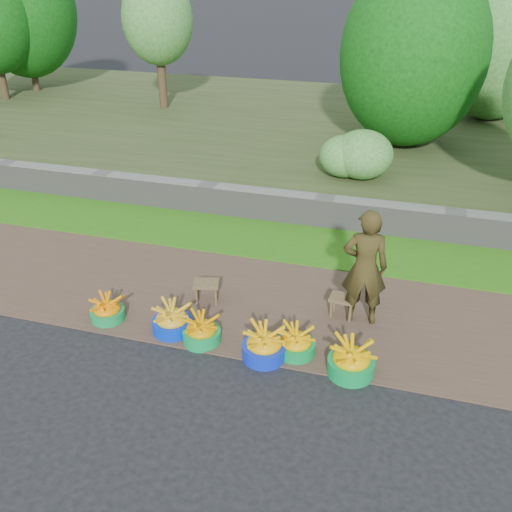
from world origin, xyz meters
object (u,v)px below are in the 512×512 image
(stool_left, at_px, (206,286))
(basin_e, at_px, (296,343))
(basin_a, at_px, (107,310))
(basin_b, at_px, (172,321))
(basin_d, at_px, (264,345))
(vendor_woman, at_px, (365,268))
(basin_c, at_px, (202,331))
(basin_f, at_px, (351,361))
(stool_right, at_px, (343,301))

(stool_left, bearing_deg, basin_e, -28.26)
(basin_a, height_order, basin_b, basin_b)
(basin_d, bearing_deg, vendor_woman, 47.25)
(basin_b, xyz_separation_m, basin_c, (0.44, -0.09, -0.01))
(basin_f, height_order, vendor_woman, vendor_woman)
(basin_f, relative_size, stool_left, 1.35)
(basin_f, relative_size, vendor_woman, 0.34)
(basin_f, distance_m, stool_left, 2.38)
(basin_e, bearing_deg, basin_d, -153.54)
(basin_d, distance_m, basin_f, 1.06)
(basin_e, distance_m, stool_left, 1.67)
(basin_c, bearing_deg, basin_a, 175.92)
(basin_d, height_order, basin_f, basin_f)
(stool_left, bearing_deg, basin_a, -145.48)
(stool_left, height_order, vendor_woman, vendor_woman)
(basin_d, bearing_deg, basin_f, 0.02)
(basin_d, height_order, basin_e, basin_d)
(basin_a, xyz_separation_m, vendor_woman, (3.28, 0.93, 0.68))
(basin_b, distance_m, stool_left, 0.81)
(basin_d, bearing_deg, basin_e, 26.46)
(basin_e, bearing_deg, basin_f, -14.06)
(basin_e, bearing_deg, stool_left, 151.74)
(basin_a, distance_m, basin_b, 0.96)
(basin_c, relative_size, basin_d, 0.90)
(basin_e, distance_m, vendor_woman, 1.33)
(basin_c, xyz_separation_m, vendor_woman, (1.88, 1.03, 0.67))
(basin_c, bearing_deg, basin_f, -2.54)
(basin_c, height_order, basin_f, basin_f)
(stool_left, bearing_deg, stool_right, 5.36)
(stool_right, bearing_deg, basin_c, -147.01)
(stool_left, relative_size, vendor_woman, 0.26)
(stool_right, bearing_deg, stool_left, -174.64)
(basin_a, distance_m, stool_right, 3.18)
(basin_a, xyz_separation_m, basin_b, (0.95, -0.01, 0.02))
(basin_c, distance_m, basin_e, 1.21)
(basin_f, bearing_deg, stool_right, 103.81)
(basin_c, distance_m, basin_d, 0.86)
(stool_left, xyz_separation_m, vendor_woman, (2.14, 0.15, 0.56))
(basin_c, height_order, basin_d, basin_d)
(basin_e, xyz_separation_m, stool_right, (0.42, 0.97, 0.10))
(basin_c, bearing_deg, vendor_woman, 28.69)
(basin_e, relative_size, stool_right, 1.34)
(basin_e, bearing_deg, basin_c, -175.65)
(basin_b, bearing_deg, stool_left, 77.00)
(basin_a, height_order, basin_d, basin_d)
(stool_right, bearing_deg, basin_a, -162.43)
(stool_left, xyz_separation_m, stool_right, (1.89, 0.18, -0.01))
(basin_c, xyz_separation_m, basin_f, (1.91, -0.08, 0.02))
(basin_e, distance_m, basin_f, 0.73)
(basin_a, relative_size, vendor_woman, 0.28)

